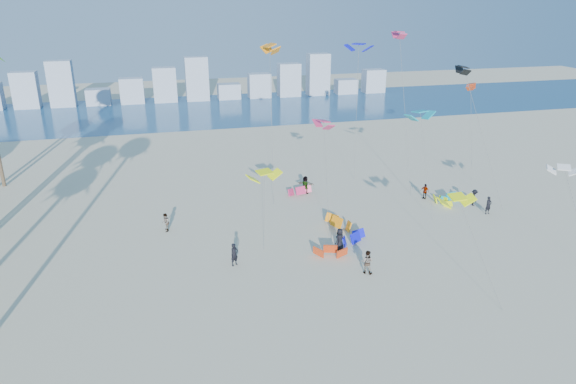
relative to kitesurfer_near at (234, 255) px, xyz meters
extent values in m
plane|color=beige|center=(1.99, -13.08, -0.91)|extent=(220.00, 220.00, 0.00)
plane|color=navy|center=(1.99, 58.92, -0.90)|extent=(220.00, 220.00, 0.00)
imported|color=black|center=(0.00, 0.00, 0.00)|extent=(0.79, 0.71, 1.82)
imported|color=gray|center=(9.39, -3.65, 0.01)|extent=(1.13, 1.08, 1.84)
imported|color=black|center=(8.72, 0.50, 0.02)|extent=(1.08, 1.01, 1.86)
imported|color=gray|center=(21.00, 9.22, -0.12)|extent=(0.82, 0.99, 1.58)
imported|color=black|center=(24.81, 6.32, -0.09)|extent=(0.87, 1.18, 1.64)
imported|color=gray|center=(9.60, 13.68, 0.04)|extent=(1.77, 1.43, 1.89)
imported|color=black|center=(24.90, 4.10, -0.04)|extent=(0.68, 0.50, 1.73)
imported|color=gray|center=(-4.92, 7.62, -0.08)|extent=(0.64, 0.82, 1.67)
cylinder|color=#595959|center=(3.02, 3.14, 2.05)|extent=(0.67, 2.35, 5.92)
cylinder|color=#595959|center=(9.27, 5.91, 3.50)|extent=(1.14, 5.72, 8.83)
cylinder|color=#595959|center=(19.09, 6.05, 3.77)|extent=(0.19, 3.99, 9.38)
cylinder|color=#595959|center=(6.16, 14.11, 6.52)|extent=(0.93, 5.21, 14.87)
cylinder|color=#595959|center=(25.71, 7.44, 5.59)|extent=(2.54, 5.68, 13.01)
cylinder|color=#595959|center=(16.53, 17.68, 6.40)|extent=(0.69, 2.15, 14.62)
cylinder|color=#595959|center=(29.29, 14.81, 4.17)|extent=(0.86, 3.75, 10.16)
cylinder|color=#595959|center=(15.25, -8.64, 2.50)|extent=(1.92, 3.82, 6.83)
cylinder|color=#595959|center=(20.30, 13.53, 7.07)|extent=(0.22, 5.94, 15.96)
cube|color=#9EADBF|center=(-27.61, 68.92, 2.39)|extent=(4.40, 3.00, 6.60)
cube|color=#9EADBF|center=(-21.41, 68.92, 3.29)|extent=(4.40, 3.00, 8.40)
cube|color=#9EADBF|center=(-15.21, 68.92, 0.59)|extent=(4.40, 3.00, 3.00)
cube|color=#9EADBF|center=(-9.01, 68.92, 1.49)|extent=(4.40, 3.00, 4.80)
cube|color=#9EADBF|center=(-2.81, 68.92, 2.39)|extent=(4.40, 3.00, 6.60)
cube|color=#9EADBF|center=(3.39, 68.92, 3.29)|extent=(4.40, 3.00, 8.40)
cube|color=#9EADBF|center=(9.59, 68.92, 0.59)|extent=(4.40, 3.00, 3.00)
cube|color=#9EADBF|center=(15.79, 68.92, 1.49)|extent=(4.40, 3.00, 4.80)
cube|color=#9EADBF|center=(21.99, 68.92, 2.39)|extent=(4.40, 3.00, 6.60)
cube|color=#9EADBF|center=(28.19, 68.92, 3.29)|extent=(4.40, 3.00, 8.40)
cube|color=#9EADBF|center=(34.39, 68.92, 0.59)|extent=(4.40, 3.00, 3.00)
cube|color=#9EADBF|center=(40.59, 68.92, 1.49)|extent=(4.40, 3.00, 4.80)
camera|label=1|loc=(-4.84, -35.70, 18.62)|focal=32.65mm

